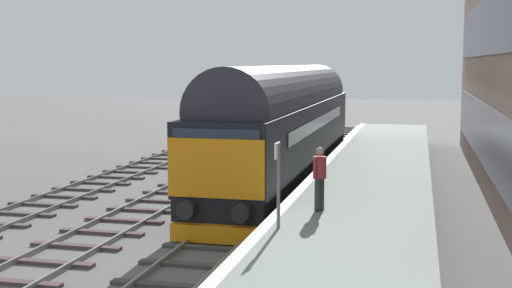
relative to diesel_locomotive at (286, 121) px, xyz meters
The scene contains 8 objects.
ground_plane 6.16m from the diesel_locomotive, 90.01° to the right, with size 140.00×140.00×0.00m, color #605E5E.
track_main 6.14m from the diesel_locomotive, 90.01° to the right, with size 2.50×60.00×0.15m.
track_adjacent_west 7.03m from the diesel_locomotive, 121.28° to the right, with size 2.50×60.00×0.15m.
track_adjacent_far_west 9.36m from the diesel_locomotive, 141.40° to the right, with size 2.50×60.00×0.15m.
station_platform 6.98m from the diesel_locomotive, 57.46° to the right, with size 4.00×44.00×1.01m.
diesel_locomotive is the anchor object (origin of this frame).
platform_number_sign 11.76m from the diesel_locomotive, 79.87° to the right, with size 0.10×0.44×1.97m.
waiting_passenger 9.91m from the diesel_locomotive, 73.99° to the right, with size 0.46×0.46×1.64m.
Camera 1 is at (5.16, -21.02, 4.77)m, focal length 48.08 mm.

